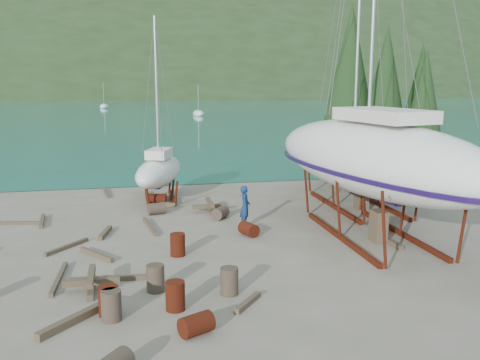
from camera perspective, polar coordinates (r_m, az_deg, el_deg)
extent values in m
plane|color=#655D4F|center=(20.20, -2.15, -8.78)|extent=(600.00, 600.00, 0.00)
plane|color=#176C73|center=(333.84, -11.67, 9.38)|extent=(700.00, 700.00, 0.00)
ellipsoid|color=#203018|center=(338.84, -11.68, 9.40)|extent=(800.00, 360.00, 110.00)
cube|color=beige|center=(209.48, -16.87, 9.01)|extent=(6.00, 5.00, 4.00)
cube|color=#A54C2D|center=(209.44, -16.91, 9.77)|extent=(6.60, 5.60, 1.60)
cube|color=beige|center=(211.44, -3.06, 9.46)|extent=(6.00, 5.00, 4.00)
cube|color=#A54C2D|center=(211.40, -3.07, 10.22)|extent=(6.60, 5.60, 1.60)
cylinder|color=black|center=(35.06, 14.82, 0.62)|extent=(0.36, 0.36, 1.60)
cone|color=black|center=(34.57, 15.22, 8.81)|extent=(3.60, 3.60, 8.40)
cylinder|color=black|center=(34.08, 18.57, -0.07)|extent=(0.36, 0.36, 1.36)
cone|color=black|center=(33.58, 19.00, 7.07)|extent=(3.06, 3.06, 7.14)
cylinder|color=black|center=(36.19, 11.28, 1.27)|extent=(0.36, 0.36, 1.84)
cone|color=black|center=(35.72, 11.63, 10.41)|extent=(4.14, 4.14, 9.66)
cylinder|color=black|center=(37.37, 18.23, 0.92)|extent=(0.36, 0.36, 1.44)
cone|color=black|center=(36.91, 18.65, 7.82)|extent=(3.24, 3.24, 7.56)
ellipsoid|color=white|center=(99.84, -4.46, 7.07)|extent=(2.00, 5.00, 1.40)
cylinder|color=silver|center=(99.70, -4.48, 8.70)|extent=(0.08, 0.08, 5.00)
ellipsoid|color=white|center=(129.00, -14.30, 7.60)|extent=(2.00, 5.00, 1.40)
cylinder|color=silver|center=(128.89, -14.36, 8.86)|extent=(0.08, 0.08, 5.00)
ellipsoid|color=white|center=(23.23, 14.12, 2.25)|extent=(6.77, 14.32, 3.22)
cube|color=#1B0C3E|center=(22.82, 14.74, -0.88)|extent=(0.76, 2.48, 1.00)
cube|color=silver|center=(22.43, 15.11, 6.69)|extent=(3.02, 4.50, 0.50)
cube|color=#612410|center=(23.38, 10.62, -5.97)|extent=(0.18, 7.59, 0.20)
cube|color=#612410|center=(24.57, 16.72, -5.42)|extent=(0.18, 7.59, 0.20)
cube|color=brown|center=(23.19, 14.55, -4.80)|extent=(0.50, 0.80, 1.34)
ellipsoid|color=white|center=(28.72, 12.53, 3.36)|extent=(3.65, 12.50, 2.95)
cube|color=#1B0C3E|center=(28.31, 12.97, 1.13)|extent=(0.25, 2.25, 1.00)
cube|color=silver|center=(27.99, 13.21, 6.69)|extent=(2.00, 3.75, 0.50)
cube|color=#612410|center=(28.77, 9.97, -2.78)|extent=(0.18, 6.87, 0.20)
cube|color=#612410|center=(29.80, 14.52, -2.49)|extent=(0.18, 6.87, 0.20)
cube|color=brown|center=(28.60, 12.84, -1.94)|extent=(0.50, 0.80, 1.20)
ellipsoid|color=white|center=(30.41, -8.62, 0.92)|extent=(3.92, 6.60, 1.62)
cube|color=#1B0C3E|center=(30.17, -8.56, 0.15)|extent=(0.61, 1.15, 1.00)
cube|color=silver|center=(29.94, -8.64, 2.82)|extent=(1.65, 2.14, 0.50)
cylinder|color=silver|center=(30.29, -8.91, 9.80)|extent=(0.14, 0.14, 7.56)
cube|color=#612410|center=(30.68, -9.83, -1.93)|extent=(0.18, 3.47, 0.20)
cube|color=#612410|center=(30.75, -7.25, -1.82)|extent=(0.18, 3.47, 0.20)
cube|color=brown|center=(30.39, -8.51, -1.90)|extent=(0.50, 0.80, 0.31)
imported|color=navy|center=(24.51, 0.54, -2.86)|extent=(0.61, 0.80, 1.96)
cylinder|color=#612410|center=(29.53, -8.74, -2.01)|extent=(0.99, 0.77, 0.58)
cylinder|color=#2D2823|center=(17.68, -9.00, -10.30)|extent=(0.58, 0.58, 0.88)
cylinder|color=#612410|center=(23.42, 0.93, -5.26)|extent=(0.86, 1.03, 0.58)
cylinder|color=#2D2823|center=(27.37, -8.88, -3.03)|extent=(0.99, 0.76, 0.58)
cylinder|color=#612410|center=(16.27, -6.92, -12.16)|extent=(0.58, 0.58, 0.88)
cylinder|color=#2D2823|center=(26.20, -2.10, -3.53)|extent=(0.99, 1.05, 0.58)
cylinder|color=#612410|center=(14.84, -4.68, -15.10)|extent=(1.05, 0.91, 0.58)
cylinder|color=#612410|center=(16.28, -13.85, -12.38)|extent=(0.58, 0.58, 0.88)
cylinder|color=#612410|center=(20.94, -6.66, -6.86)|extent=(0.58, 0.58, 0.88)
cylinder|color=#2D2823|center=(15.94, -13.56, -12.88)|extent=(0.58, 0.58, 0.88)
cylinder|color=#2D2823|center=(17.24, -1.15, -10.73)|extent=(0.58, 0.58, 0.88)
cube|color=brown|center=(23.20, 15.60, -6.32)|extent=(0.29, 1.96, 0.19)
cube|color=brown|center=(19.46, -18.76, -9.91)|extent=(0.30, 3.01, 0.15)
cube|color=brown|center=(21.51, -15.05, -7.68)|extent=(1.37, 1.79, 0.17)
cube|color=brown|center=(29.33, -8.23, -2.48)|extent=(1.44, 1.20, 0.19)
cube|color=brown|center=(16.59, 0.83, -12.94)|extent=(1.08, 1.27, 0.17)
cube|color=brown|center=(24.30, -14.18, -5.49)|extent=(0.56, 1.75, 0.19)
cube|color=brown|center=(32.82, -14.09, -1.31)|extent=(0.48, 2.59, 0.15)
cube|color=brown|center=(24.97, -9.57, -4.89)|extent=(0.58, 2.88, 0.16)
cube|color=brown|center=(22.82, -17.98, -6.79)|extent=(1.58, 1.90, 0.15)
cube|color=brown|center=(18.94, -13.80, -10.19)|extent=(2.55, 0.37, 0.17)
cube|color=brown|center=(27.43, -23.33, -4.24)|extent=(3.02, 0.76, 0.15)
cube|color=brown|center=(16.23, -16.98, -13.89)|extent=(2.03, 2.20, 0.23)
cube|color=brown|center=(27.23, -20.36, -4.11)|extent=(0.37, 2.32, 0.16)
cube|color=brown|center=(18.28, -15.54, -11.00)|extent=(0.20, 1.80, 0.20)
cube|color=brown|center=(18.21, -15.57, -10.42)|extent=(1.80, 0.20, 0.20)
cube|color=brown|center=(18.14, -15.60, -9.83)|extent=(0.20, 1.80, 0.20)
cube|color=brown|center=(27.57, -3.21, -3.22)|extent=(0.20, 1.80, 0.20)
cube|color=brown|center=(27.52, -3.22, -2.82)|extent=(1.80, 0.20, 0.20)
cube|color=brown|center=(27.48, -3.22, -2.41)|extent=(0.20, 1.80, 0.20)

